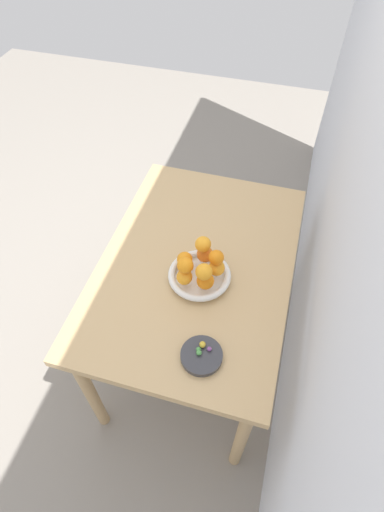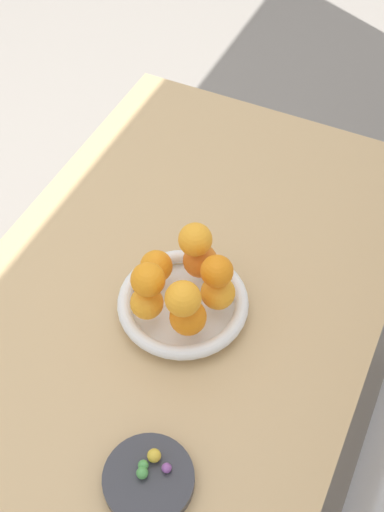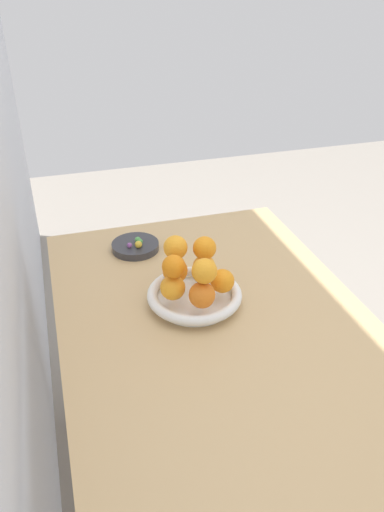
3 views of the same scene
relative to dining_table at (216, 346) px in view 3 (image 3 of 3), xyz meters
The scene contains 17 objects.
ground_plane 0.65m from the dining_table, ahead, with size 6.00×6.00×0.00m, color gray.
dining_table is the anchor object (origin of this frame).
fruit_bowl 0.14m from the dining_table, 22.63° to the left, with size 0.24×0.24×0.04m.
candy_dish 0.42m from the dining_table, 17.71° to the left, with size 0.14×0.14×0.02m, color #333338.
orange_0 0.22m from the dining_table, 27.52° to the left, with size 0.06×0.06×0.06m, color orange.
orange_1 0.19m from the dining_table, 56.88° to the left, with size 0.06×0.06×0.06m, color orange.
orange_2 0.16m from the dining_table, 74.92° to the left, with size 0.06×0.06×0.06m, color orange.
orange_3 0.17m from the dining_table, 30.70° to the right, with size 0.06×0.06×0.06m, color orange.
orange_4 0.21m from the dining_table, ahead, with size 0.06×0.06×0.06m, color orange.
orange_5 0.25m from the dining_table, ahead, with size 0.06×0.06×0.06m, color orange.
orange_6 0.24m from the dining_table, 55.60° to the left, with size 0.06×0.06×0.06m, color orange.
orange_7 0.27m from the dining_table, 24.54° to the left, with size 0.06×0.06×0.06m, color orange.
orange_8 0.23m from the dining_table, 60.23° to the left, with size 0.06×0.06×0.06m, color orange.
candy_ball_0 0.40m from the dining_table, 18.37° to the left, with size 0.02×0.02×0.02m, color gold.
candy_ball_1 0.43m from the dining_table, 16.45° to the left, with size 0.02×0.02×0.02m, color #4C9947.
candy_ball_2 0.41m from the dining_table, 21.50° to the left, with size 0.02×0.02×0.02m, color #8C4C99.
candy_ball_3 0.41m from the dining_table, 16.29° to the left, with size 0.02×0.02×0.02m, color #4C9947.
Camera 3 is at (-0.91, 0.34, 1.50)m, focal length 35.00 mm.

